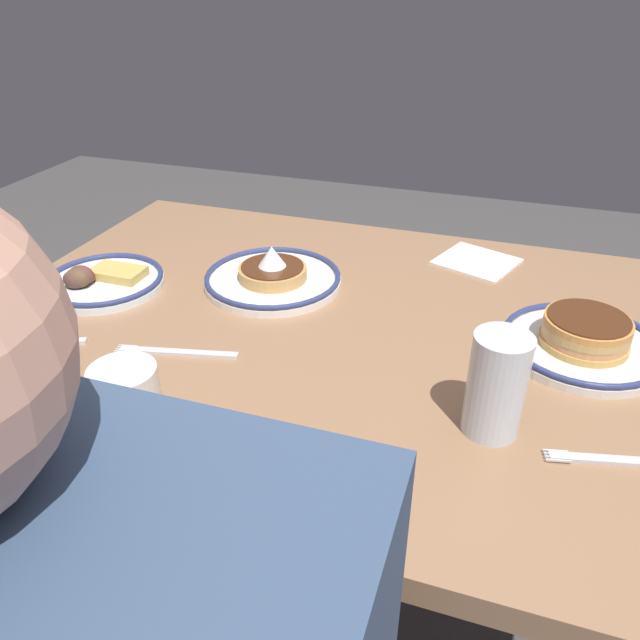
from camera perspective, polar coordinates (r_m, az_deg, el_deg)
ground_plane at (r=1.60m, az=1.47°, el=-24.17°), size 6.00×6.00×0.00m
dining_table at (r=1.12m, az=1.92°, el=-3.80°), size 1.31×0.94×0.75m
plate_near_main at (r=1.08m, az=23.31°, el=-1.73°), size 0.26×0.26×0.06m
plate_center_pancakes at (r=1.21m, az=-4.41°, el=4.05°), size 0.27×0.27×0.08m
plate_far_companion at (r=1.27m, az=-19.69°, el=3.50°), size 0.23×0.23×0.05m
coffee_mug at (r=0.86m, az=-17.67°, el=-7.04°), size 0.09×0.12×0.10m
drinking_glass at (r=0.84m, az=16.02°, el=-6.24°), size 0.08×0.08×0.15m
paper_napkin at (r=1.35m, az=14.37°, el=5.31°), size 0.19×0.18×0.00m
fork_near at (r=1.03m, az=-13.26°, el=-2.94°), size 0.20×0.06×0.01m
fork_far at (r=0.89m, az=26.51°, el=-11.67°), size 0.20×0.06×0.01m
butter_knife at (r=1.13m, az=-26.25°, el=-2.09°), size 0.21×0.11×0.01m
tea_spoon at (r=1.03m, az=-25.29°, el=-5.06°), size 0.19×0.10×0.01m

